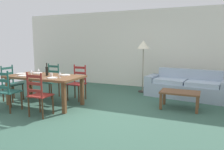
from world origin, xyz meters
name	(u,v)px	position (x,y,z in m)	size (l,w,h in m)	color
ground_plane	(96,112)	(0.00, 0.00, -0.01)	(9.60, 9.60, 0.02)	#355A4A
wall_far	(139,49)	(0.00, 3.30, 1.35)	(9.60, 0.16, 2.70)	silver
dining_table	(45,79)	(-1.44, -0.01, 0.66)	(1.90, 0.96, 0.75)	brown
dining_chair_near_left	(7,91)	(-1.87, -0.77, 0.48)	(0.42, 0.40, 0.96)	#21554D
dining_chair_near_right	(39,95)	(-0.96, -0.77, 0.48)	(0.43, 0.41, 0.96)	maroon
dining_chair_far_left	(51,81)	(-1.85, 0.73, 0.48)	(0.43, 0.41, 0.96)	#205649
dining_chair_far_right	(78,83)	(-0.98, 0.77, 0.48)	(0.43, 0.41, 0.96)	maroon
dining_chair_head_west	(11,83)	(-2.59, -0.03, 0.48)	(0.40, 0.42, 0.96)	#215248
dinner_plate_near_left	(23,76)	(-1.89, -0.26, 0.76)	(0.24, 0.24, 0.02)	white
fork_near_left	(19,75)	(-2.04, -0.26, 0.75)	(0.02, 0.17, 0.01)	silver
dinner_plate_near_right	(53,78)	(-0.99, -0.26, 0.76)	(0.24, 0.24, 0.02)	white
fork_near_right	(47,78)	(-1.14, -0.26, 0.75)	(0.02, 0.17, 0.01)	silver
dinner_plate_far_left	(37,73)	(-1.89, 0.24, 0.76)	(0.24, 0.24, 0.02)	white
fork_far_left	(33,73)	(-2.04, 0.24, 0.75)	(0.02, 0.17, 0.01)	silver
dinner_plate_far_right	(65,75)	(-0.99, 0.24, 0.76)	(0.24, 0.24, 0.02)	white
fork_far_right	(60,75)	(-1.14, 0.24, 0.75)	(0.02, 0.17, 0.01)	silver
dinner_plate_head_west	(21,74)	(-2.22, -0.01, 0.76)	(0.24, 0.24, 0.02)	white
fork_head_west	(17,73)	(-2.37, -0.01, 0.75)	(0.02, 0.17, 0.01)	silver
wine_bottle	(47,71)	(-1.38, 0.01, 0.87)	(0.07, 0.07, 0.32)	black
wine_glass_near_left	(31,71)	(-1.75, -0.13, 0.86)	(0.06, 0.06, 0.16)	white
wine_glass_near_right	(60,73)	(-0.87, -0.15, 0.86)	(0.06, 0.06, 0.16)	white
wine_glass_far_left	(38,70)	(-1.76, 0.14, 0.86)	(0.06, 0.06, 0.16)	white
coffee_cup_primary	(51,75)	(-1.17, -0.08, 0.80)	(0.07, 0.07, 0.09)	beige
couch	(187,87)	(1.77, 2.22, 0.29)	(2.37, 1.13, 0.80)	#96A8B9
coffee_table	(180,94)	(1.71, 1.01, 0.36)	(0.90, 0.56, 0.42)	brown
standing_lamp	(143,48)	(0.41, 2.41, 1.41)	(0.40, 0.40, 1.64)	#332D28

